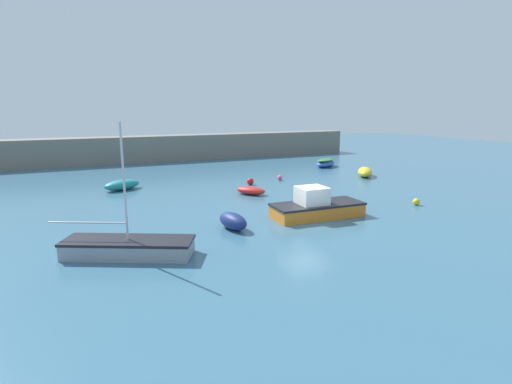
# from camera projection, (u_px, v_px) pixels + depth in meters

# --- Properties ---
(ground_plane) EXTENTS (120.00, 120.00, 0.20)m
(ground_plane) POSITION_uv_depth(u_px,v_px,m) (305.00, 223.00, 22.47)
(ground_plane) COLOR #38667F
(harbor_breakwater) EXTENTS (44.97, 2.80, 2.99)m
(harbor_breakwater) POSITION_uv_depth(u_px,v_px,m) (179.00, 147.00, 48.23)
(harbor_breakwater) COLOR slate
(harbor_breakwater) RESTS_ON ground_plane
(cabin_cruiser_white) EXTENTS (5.49, 2.32, 1.81)m
(cabin_cruiser_white) POSITION_uv_depth(u_px,v_px,m) (316.00, 207.00, 23.33)
(cabin_cruiser_white) COLOR orange
(cabin_cruiser_white) RESTS_ON ground_plane
(rowboat_with_red_cover) EXTENTS (3.53, 3.01, 0.87)m
(rowboat_with_red_cover) POSITION_uv_depth(u_px,v_px,m) (325.00, 163.00, 42.82)
(rowboat_with_red_cover) COLOR #2D56B7
(rowboat_with_red_cover) RESTS_ON ground_plane
(rowboat_white_midwater) EXTENTS (3.20, 2.44, 0.78)m
(rowboat_white_midwater) POSITION_uv_depth(u_px,v_px,m) (122.00, 185.00, 30.97)
(rowboat_white_midwater) COLOR teal
(rowboat_white_midwater) RESTS_ON ground_plane
(dinghy_near_pier) EXTENTS (2.27, 2.49, 0.59)m
(dinghy_near_pier) POSITION_uv_depth(u_px,v_px,m) (251.00, 190.00, 29.36)
(dinghy_near_pier) COLOR red
(dinghy_near_pier) RESTS_ON ground_plane
(sailboat_tall_mast) EXTENTS (5.93, 3.95, 5.75)m
(sailboat_tall_mast) POSITION_uv_depth(u_px,v_px,m) (128.00, 247.00, 17.22)
(sailboat_tall_mast) COLOR gray
(sailboat_tall_mast) RESTS_ON ground_plane
(fishing_dinghy_green) EXTENTS (1.40, 2.34, 0.86)m
(fishing_dinghy_green) POSITION_uv_depth(u_px,v_px,m) (233.00, 221.00, 21.03)
(fishing_dinghy_green) COLOR navy
(fishing_dinghy_green) RESTS_ON ground_plane
(open_tender_yellow) EXTENTS (2.94, 3.23, 0.85)m
(open_tender_yellow) POSITION_uv_depth(u_px,v_px,m) (365.00, 172.00, 36.93)
(open_tender_yellow) COLOR yellow
(open_tender_yellow) RESTS_ON ground_plane
(mooring_buoy_red) EXTENTS (0.57, 0.57, 0.57)m
(mooring_buoy_red) POSITION_uv_depth(u_px,v_px,m) (250.00, 181.00, 32.94)
(mooring_buoy_red) COLOR red
(mooring_buoy_red) RESTS_ON ground_plane
(mooring_buoy_pink) EXTENTS (0.44, 0.44, 0.44)m
(mooring_buoy_pink) POSITION_uv_depth(u_px,v_px,m) (280.00, 178.00, 35.10)
(mooring_buoy_pink) COLOR #EA668C
(mooring_buoy_pink) RESTS_ON ground_plane
(mooring_buoy_yellow) EXTENTS (0.45, 0.45, 0.45)m
(mooring_buoy_yellow) POSITION_uv_depth(u_px,v_px,m) (416.00, 202.00, 26.17)
(mooring_buoy_yellow) COLOR yellow
(mooring_buoy_yellow) RESTS_ON ground_plane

